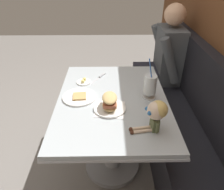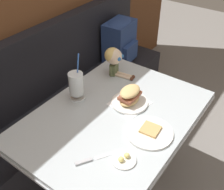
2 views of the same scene
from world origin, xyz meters
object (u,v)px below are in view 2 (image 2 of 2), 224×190
object	(u,v)px
butter_saucer	(124,159)
backpack	(120,40)
sandwich_plate	(130,98)
seated_doll	(114,58)
milkshake_glass	(76,85)
butter_knife	(90,160)
toast_plate	(150,132)

from	to	relation	value
butter_saucer	backpack	bearing A→B (deg)	35.18
sandwich_plate	seated_doll	bearing A→B (deg)	51.69
milkshake_glass	sandwich_plate	world-z (taller)	milkshake_glass
butter_knife	backpack	size ratio (longest dim) A/B	0.52
seated_doll	backpack	world-z (taller)	seated_doll
toast_plate	butter_knife	distance (m)	0.35
toast_plate	backpack	size ratio (longest dim) A/B	0.62
butter_knife	backpack	world-z (taller)	backpack
milkshake_glass	toast_plate	bearing A→B (deg)	-90.51
milkshake_glass	backpack	bearing A→B (deg)	19.24
toast_plate	sandwich_plate	size ratio (longest dim) A/B	1.13
milkshake_glass	seated_doll	bearing A→B (deg)	-4.19
milkshake_glass	backpack	xyz separation A→B (m)	(0.95, 0.33, -0.18)
butter_saucer	sandwich_plate	bearing A→B (deg)	29.36
toast_plate	backpack	bearing A→B (deg)	41.54
backpack	toast_plate	bearing A→B (deg)	-138.46
milkshake_glass	sandwich_plate	bearing A→B (deg)	-63.87
milkshake_glass	seated_doll	xyz separation A→B (m)	(0.35, -0.03, 0.03)
toast_plate	sandwich_plate	xyz separation A→B (m)	(0.15, 0.22, 0.04)
butter_saucer	seated_doll	world-z (taller)	seated_doll
backpack	butter_knife	bearing A→B (deg)	-151.15
toast_plate	butter_saucer	xyz separation A→B (m)	(-0.23, 0.01, 0.00)
toast_plate	butter_saucer	bearing A→B (deg)	177.41
sandwich_plate	backpack	xyz separation A→B (m)	(0.81, 0.62, -0.13)
milkshake_glass	sandwich_plate	size ratio (longest dim) A/B	1.43
milkshake_glass	butter_knife	bearing A→B (deg)	-131.32
toast_plate	milkshake_glass	xyz separation A→B (m)	(0.00, 0.51, 0.09)
toast_plate	backpack	xyz separation A→B (m)	(0.95, 0.84, -0.09)
butter_saucer	backpack	xyz separation A→B (m)	(1.18, 0.83, -0.09)
butter_saucer	butter_knife	distance (m)	0.16
sandwich_plate	backpack	distance (m)	1.03
butter_knife	seated_doll	bearing A→B (deg)	27.00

